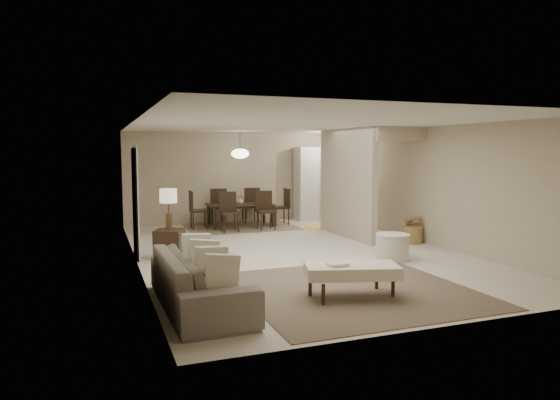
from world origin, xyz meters
name	(u,v)px	position (x,y,z in m)	size (l,w,h in m)	color
floor	(295,252)	(0.00, 0.00, 0.00)	(9.00, 9.00, 0.00)	beige
ceiling	(295,124)	(0.00, 0.00, 2.50)	(9.00, 9.00, 0.00)	white
back_wall	(234,178)	(0.00, 4.50, 1.25)	(6.00, 6.00, 0.00)	tan
left_wall	(136,193)	(-3.00, 0.00, 1.25)	(9.00, 9.00, 0.00)	tan
right_wall	(423,185)	(3.00, 0.00, 1.25)	(9.00, 9.00, 0.00)	tan
partition	(347,183)	(1.80, 1.25, 1.25)	(0.15, 2.50, 2.50)	tan
doorway	(135,203)	(-2.97, 0.60, 1.02)	(0.04, 0.90, 2.04)	black
pantry_cabinet	(316,184)	(2.35, 4.15, 1.05)	(1.20, 0.55, 2.10)	silver
flush_light	(329,133)	(2.30, 3.20, 2.46)	(0.44, 0.44, 0.05)	white
living_rug	(354,290)	(-0.23, -2.81, 0.01)	(3.20, 3.20, 0.01)	brown
sofa	(200,280)	(-2.45, -2.81, 0.34)	(0.92, 2.36, 0.69)	slate
ottoman_bench	(352,271)	(-0.43, -3.11, 0.36)	(1.37, 0.90, 0.45)	silver
side_table	(169,244)	(-2.40, 0.30, 0.27)	(0.49, 0.49, 0.53)	black
table_lamp	(168,199)	(-2.40, 0.30, 1.10)	(0.32, 0.32, 0.76)	#4D3621
round_pouf	(392,247)	(1.39, -1.31, 0.24)	(0.61, 0.61, 0.48)	silver
wicker_basket	(412,235)	(2.75, 0.00, 0.18)	(0.43, 0.43, 0.37)	olive
dining_rug	(241,227)	(-0.10, 3.54, 0.01)	(2.80, 2.10, 0.01)	#816C50
dining_table	(241,215)	(-0.10, 3.54, 0.30)	(1.72, 0.96, 0.60)	black
dining_chairs	(241,208)	(-0.10, 3.54, 0.49)	(2.64, 1.93, 0.98)	black
vase	(241,201)	(-0.10, 3.54, 0.68)	(0.15, 0.15, 0.16)	white
yellow_mat	(322,228)	(1.83, 2.63, 0.01)	(0.84, 0.51, 0.01)	yellow
pendant_light	(240,154)	(-0.10, 3.54, 1.92)	(0.46, 0.46, 0.71)	#4D3621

